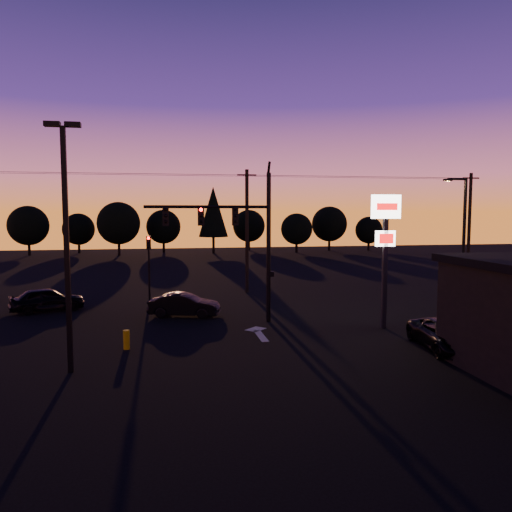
% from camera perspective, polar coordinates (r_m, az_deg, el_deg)
% --- Properties ---
extents(ground, '(120.00, 120.00, 0.00)m').
position_cam_1_polar(ground, '(23.18, -0.17, -9.79)').
color(ground, black).
rests_on(ground, ground).
extents(lane_arrow, '(1.20, 3.10, 0.01)m').
position_cam_1_polar(lane_arrow, '(24.85, 0.28, -8.75)').
color(lane_arrow, beige).
rests_on(lane_arrow, ground).
extents(traffic_signal_mast, '(6.79, 0.52, 8.58)m').
position_cam_1_polar(traffic_signal_mast, '(26.34, -1.95, 2.88)').
color(traffic_signal_mast, black).
rests_on(traffic_signal_mast, ground).
extents(secondary_signal, '(0.30, 0.31, 4.35)m').
position_cam_1_polar(secondary_signal, '(33.68, -12.15, -0.28)').
color(secondary_signal, black).
rests_on(secondary_signal, ground).
extents(parking_lot_light, '(1.25, 0.30, 9.14)m').
position_cam_1_polar(parking_lot_light, '(19.36, -20.88, 2.74)').
color(parking_lot_light, black).
rests_on(parking_lot_light, ground).
extents(pylon_sign, '(1.50, 0.28, 6.80)m').
position_cam_1_polar(pylon_sign, '(26.01, 14.58, 2.64)').
color(pylon_sign, black).
rests_on(pylon_sign, ground).
extents(streetlight, '(1.55, 0.35, 8.00)m').
position_cam_1_polar(streetlight, '(32.90, 22.53, 2.04)').
color(streetlight, black).
rests_on(streetlight, ground).
extents(utility_pole_1, '(1.40, 0.26, 9.00)m').
position_cam_1_polar(utility_pole_1, '(36.56, -1.04, 2.96)').
color(utility_pole_1, black).
rests_on(utility_pole_1, ground).
extents(utility_pole_2, '(1.40, 0.26, 9.00)m').
position_cam_1_polar(utility_pole_2, '(43.33, 23.18, 2.89)').
color(utility_pole_2, black).
rests_on(utility_pole_2, ground).
extents(power_wires, '(36.00, 1.22, 0.07)m').
position_cam_1_polar(power_wires, '(36.63, -1.05, 9.19)').
color(power_wires, black).
rests_on(power_wires, ground).
extents(bollard, '(0.28, 0.28, 0.84)m').
position_cam_1_polar(bollard, '(22.61, -14.59, -9.24)').
color(bollard, '#CCAE06').
rests_on(bollard, ground).
extents(tree_0, '(5.36, 5.36, 6.74)m').
position_cam_1_polar(tree_0, '(74.27, -24.58, 3.18)').
color(tree_0, black).
rests_on(tree_0, ground).
extents(tree_1, '(4.54, 4.54, 5.71)m').
position_cam_1_polar(tree_1, '(76.03, -19.62, 2.90)').
color(tree_1, black).
rests_on(tree_1, ground).
extents(tree_2, '(5.77, 5.78, 7.26)m').
position_cam_1_polar(tree_2, '(70.31, -15.44, 3.63)').
color(tree_2, black).
rests_on(tree_2, ground).
extents(tree_3, '(4.95, 4.95, 6.22)m').
position_cam_1_polar(tree_3, '(74.07, -10.53, 3.31)').
color(tree_3, black).
rests_on(tree_3, ground).
extents(tree_4, '(4.18, 4.18, 9.50)m').
position_cam_1_polar(tree_4, '(71.38, -4.91, 5.06)').
color(tree_4, black).
rests_on(tree_4, ground).
extents(tree_5, '(4.95, 4.95, 6.22)m').
position_cam_1_polar(tree_5, '(77.18, -0.82, 3.46)').
color(tree_5, black).
rests_on(tree_5, ground).
extents(tree_6, '(4.54, 4.54, 5.71)m').
position_cam_1_polar(tree_6, '(72.62, 4.66, 3.09)').
color(tree_6, black).
rests_on(tree_6, ground).
extents(tree_7, '(5.36, 5.36, 6.74)m').
position_cam_1_polar(tree_7, '(77.23, 8.39, 3.64)').
color(tree_7, black).
rests_on(tree_7, ground).
extents(tree_8, '(4.12, 4.12, 5.19)m').
position_cam_1_polar(tree_8, '(78.49, 12.77, 2.91)').
color(tree_8, black).
rests_on(tree_8, ground).
extents(car_left, '(4.54, 3.00, 1.44)m').
position_cam_1_polar(car_left, '(32.46, -22.76, -4.58)').
color(car_left, black).
rests_on(car_left, ground).
extents(car_mid, '(4.23, 2.40, 1.32)m').
position_cam_1_polar(car_mid, '(28.79, -8.19, -5.55)').
color(car_mid, black).
rests_on(car_mid, ground).
extents(suv_parked, '(2.65, 4.83, 1.28)m').
position_cam_1_polar(suv_parked, '(23.23, 21.02, -8.47)').
color(suv_parked, black).
rests_on(suv_parked, ground).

